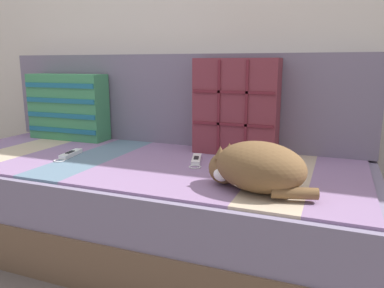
{
  "coord_description": "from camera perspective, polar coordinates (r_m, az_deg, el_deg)",
  "views": [
    {
      "loc": [
        0.81,
        -1.33,
        0.8
      ],
      "look_at": [
        0.28,
        0.02,
        0.49
      ],
      "focal_mm": 35.0,
      "sensor_mm": 36.0,
      "label": 1
    }
  ],
  "objects": [
    {
      "name": "ground_plane",
      "position": [
        1.75,
        -8.93,
        -15.2
      ],
      "size": [
        14.0,
        14.0,
        0.0
      ],
      "primitive_type": "plane",
      "color": "#564C47"
    },
    {
      "name": "couch",
      "position": [
        1.75,
        -7.57,
        -8.35
      ],
      "size": [
        2.0,
        0.91,
        0.39
      ],
      "color": "brown",
      "rests_on": "ground_plane"
    },
    {
      "name": "sofa_backrest",
      "position": [
        1.99,
        -2.5,
        6.88
      ],
      "size": [
        1.96,
        0.14,
        0.46
      ],
      "color": "slate",
      "rests_on": "couch"
    },
    {
      "name": "throw_pillow_quilted",
      "position": [
        1.73,
        6.74,
        5.65
      ],
      "size": [
        0.38,
        0.14,
        0.44
      ],
      "color": "brown",
      "rests_on": "couch"
    },
    {
      "name": "throw_pillow_striped",
      "position": [
        2.18,
        -18.36,
        5.39
      ],
      "size": [
        0.45,
        0.14,
        0.36
      ],
      "color": "#3D8956",
      "rests_on": "couch"
    },
    {
      "name": "sleeping_cat",
      "position": [
        1.24,
        9.52,
        -3.56
      ],
      "size": [
        0.38,
        0.27,
        0.17
      ],
      "color": "brown",
      "rests_on": "couch"
    },
    {
      "name": "game_remote_near",
      "position": [
        1.6,
        0.66,
        -2.44
      ],
      "size": [
        0.1,
        0.2,
        0.02
      ],
      "color": "white",
      "rests_on": "couch"
    },
    {
      "name": "game_remote_far",
      "position": [
        1.79,
        -18.08,
        -1.5
      ],
      "size": [
        0.08,
        0.2,
        0.02
      ],
      "color": "white",
      "rests_on": "couch"
    }
  ]
}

